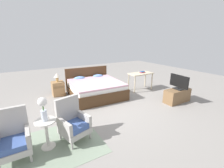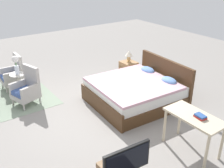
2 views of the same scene
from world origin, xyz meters
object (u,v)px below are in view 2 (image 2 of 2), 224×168
object	(u,v)px
armchair_by_window_left	(14,75)
flower_vase	(16,63)
armchair_by_window_right	(27,89)
vanity_desk	(194,121)
side_table	(19,82)
nightstand	(128,71)
tv_flatscreen	(127,162)
book_stack	(200,116)
bed	(136,91)
table_lamp	(129,55)

from	to	relation	value
armchair_by_window_left	flower_vase	size ratio (longest dim) A/B	1.93
armchair_by_window_right	vanity_desk	bearing A→B (deg)	27.79
armchair_by_window_left	flower_vase	distance (m)	0.75
side_table	flower_vase	xyz separation A→B (m)	(-0.00, 0.00, 0.52)
flower_vase	armchair_by_window_right	bearing A→B (deg)	2.99
nightstand	tv_flatscreen	world-z (taller)	tv_flatscreen
flower_vase	vanity_desk	bearing A→B (deg)	24.88
side_table	nightstand	size ratio (longest dim) A/B	1.10
side_table	book_stack	size ratio (longest dim) A/B	2.84
flower_vase	vanity_desk	size ratio (longest dim) A/B	0.46
side_table	book_stack	xyz separation A→B (m)	(4.11, 1.87, 0.39)
book_stack	armchair_by_window_left	bearing A→B (deg)	-158.39
bed	tv_flatscreen	size ratio (longest dim) A/B	2.91
vanity_desk	nightstand	bearing A→B (deg)	161.26
side_table	tv_flatscreen	distance (m)	4.25
armchair_by_window_left	book_stack	world-z (taller)	armchair_by_window_left
armchair_by_window_right	table_lamp	distance (m)	2.95
vanity_desk	table_lamp	bearing A→B (deg)	161.25
bed	book_stack	distance (m)	2.15
flower_vase	vanity_desk	distance (m)	4.42
armchair_by_window_right	nightstand	size ratio (longest dim) A/B	1.68
table_lamp	vanity_desk	xyz separation A→B (m)	(3.20, -1.09, -0.14)
armchair_by_window_left	nightstand	xyz separation A→B (m)	(1.36, 2.91, -0.11)
flower_vase	table_lamp	bearing A→B (deg)	74.63
tv_flatscreen	vanity_desk	xyz separation A→B (m)	(-0.23, 1.68, -0.09)
armchair_by_window_left	table_lamp	world-z (taller)	armchair_by_window_left
armchair_by_window_left	nightstand	size ratio (longest dim) A/B	1.68
armchair_by_window_right	armchair_by_window_left	bearing A→B (deg)	179.87
bed	nightstand	xyz separation A→B (m)	(-1.22, 0.73, -0.02)
flower_vase	book_stack	world-z (taller)	flower_vase
armchair_by_window_left	vanity_desk	distance (m)	4.92
armchair_by_window_right	book_stack	distance (m)	4.04
vanity_desk	book_stack	size ratio (longest dim) A/B	4.90
armchair_by_window_right	side_table	size ratio (longest dim) A/B	1.53
bed	nightstand	world-z (taller)	bed
bed	armchair_by_window_left	size ratio (longest dim) A/B	2.28
tv_flatscreen	book_stack	bearing A→B (deg)	94.24
bed	vanity_desk	size ratio (longest dim) A/B	2.02
side_table	table_lamp	bearing A→B (deg)	74.63
armchair_by_window_right	vanity_desk	world-z (taller)	armchair_by_window_right
table_lamp	book_stack	xyz separation A→B (m)	(3.30, -1.07, 0.00)
armchair_by_window_right	table_lamp	xyz separation A→B (m)	(0.27, 2.92, 0.38)
armchair_by_window_left	armchair_by_window_right	world-z (taller)	same
bed	side_table	xyz separation A→B (m)	(-2.03, -2.22, 0.08)
nightstand	tv_flatscreen	size ratio (longest dim) A/B	0.76
side_table	vanity_desk	distance (m)	4.42
armchair_by_window_right	flower_vase	bearing A→B (deg)	-177.01
armchair_by_window_left	side_table	bearing A→B (deg)	-3.15
bed	flower_vase	xyz separation A→B (m)	(-2.03, -2.22, 0.60)
armchair_by_window_right	side_table	xyz separation A→B (m)	(-0.53, -0.03, -0.00)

